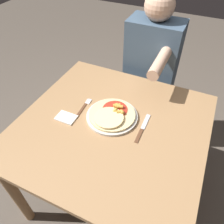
{
  "coord_description": "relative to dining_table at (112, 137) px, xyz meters",
  "views": [
    {
      "loc": [
        0.34,
        -0.74,
        1.64
      ],
      "look_at": [
        -0.02,
        0.05,
        0.79
      ],
      "focal_mm": 35.0,
      "sensor_mm": 36.0,
      "label": 1
    }
  ],
  "objects": [
    {
      "name": "plate",
      "position": [
        -0.02,
        0.05,
        0.12
      ],
      "size": [
        0.29,
        0.29,
        0.01
      ],
      "color": "beige",
      "rests_on": "dining_table"
    },
    {
      "name": "napkin",
      "position": [
        -0.25,
        -0.06,
        0.12
      ],
      "size": [
        0.11,
        0.08,
        0.01
      ],
      "color": "silver",
      "rests_on": "dining_table"
    },
    {
      "name": "pizza",
      "position": [
        -0.02,
        0.05,
        0.14
      ],
      "size": [
        0.26,
        0.26,
        0.04
      ],
      "color": "#E0C689",
      "rests_on": "plate"
    },
    {
      "name": "fork",
      "position": [
        -0.21,
        0.06,
        0.11
      ],
      "size": [
        0.03,
        0.18,
        0.0
      ],
      "color": "brown",
      "rests_on": "dining_table"
    },
    {
      "name": "dining_table",
      "position": [
        0.0,
        0.0,
        0.0
      ],
      "size": [
        1.01,
        0.99,
        0.75
      ],
      "color": "#9E754C",
      "rests_on": "ground_plane"
    },
    {
      "name": "ground_plane",
      "position": [
        0.0,
        0.0,
        -0.64
      ],
      "size": [
        8.0,
        8.0,
        0.0
      ],
      "primitive_type": "plane",
      "color": "brown"
    },
    {
      "name": "knife",
      "position": [
        0.16,
        0.04,
        0.11
      ],
      "size": [
        0.02,
        0.22,
        0.0
      ],
      "color": "brown",
      "rests_on": "dining_table"
    },
    {
      "name": "person_diner",
      "position": [
        0.02,
        0.67,
        0.1
      ],
      "size": [
        0.37,
        0.52,
        1.27
      ],
      "color": "#2D2D38",
      "rests_on": "ground_plane"
    }
  ]
}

